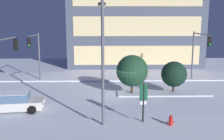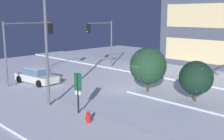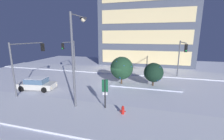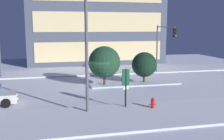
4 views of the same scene
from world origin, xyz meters
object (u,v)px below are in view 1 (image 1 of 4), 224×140
car_near (14,102)px  street_lamp_arched (103,45)px  traffic_light_corner_near_left (4,60)px  traffic_light_corner_far_left (35,49)px  fire_hydrant (171,121)px  decorated_tree_median (132,71)px  parking_info_sign (143,99)px  traffic_light_corner_far_right (199,48)px  decorated_tree_left_of_median (174,74)px

car_near → street_lamp_arched: size_ratio=0.56×
traffic_light_corner_near_left → traffic_light_corner_far_left: (-0.43, 10.01, -0.20)m
fire_hydrant → decorated_tree_median: 8.51m
parking_info_sign → decorated_tree_median: (-0.03, 7.42, 0.54)m
traffic_light_corner_far_left → traffic_light_corner_far_right: (18.37, -0.48, 0.17)m
decorated_tree_left_of_median → car_near: bearing=-160.4°
car_near → street_lamp_arched: bearing=-27.5°
traffic_light_corner_far_left → traffic_light_corner_far_right: traffic_light_corner_far_right is taller
street_lamp_arched → parking_info_sign: street_lamp_arched is taller
parking_info_sign → street_lamp_arched: bearing=73.1°
traffic_light_corner_far_right → street_lamp_arched: (-10.66, -11.36, 1.30)m
traffic_light_corner_far_right → fire_hydrant: bearing=-26.5°
traffic_light_corner_near_left → traffic_light_corner_far_left: 10.03m
traffic_light_corner_far_right → traffic_light_corner_far_left: bearing=-91.5°
fire_hydrant → parking_info_sign: size_ratio=0.31×
traffic_light_corner_far_left → decorated_tree_left_of_median: bearing=73.6°
street_lamp_arched → parking_info_sign: bearing=-96.8°
traffic_light_corner_near_left → decorated_tree_left_of_median: bearing=-68.1°
car_near → street_lamp_arched: 8.86m
decorated_tree_left_of_median → fire_hydrant: bearing=-105.6°
traffic_light_corner_far_right → parking_info_sign: (-7.89, -11.61, -2.35)m
traffic_light_corner_far_left → fire_hydrant: size_ratio=6.60×
decorated_tree_left_of_median → parking_info_sign: bearing=-117.9°
decorated_tree_left_of_median → traffic_light_corner_near_left: bearing=-158.1°
car_near → decorated_tree_left_of_median: decorated_tree_left_of_median is taller
decorated_tree_median → decorated_tree_left_of_median: 4.20m
fire_hydrant → parking_info_sign: bearing=159.1°
street_lamp_arched → traffic_light_corner_far_right: bearing=-44.8°
parking_info_sign → traffic_light_corner_near_left: bearing=66.6°
street_lamp_arched → traffic_light_corner_far_left: bearing=31.4°
traffic_light_corner_far_right → fire_hydrant: traffic_light_corner_far_right is taller
car_near → fire_hydrant: (11.57, -3.48, -0.30)m
fire_hydrant → decorated_tree_left_of_median: bearing=74.4°
traffic_light_corner_far_left → street_lamp_arched: bearing=33.1°
fire_hydrant → decorated_tree_median: size_ratio=0.22×
traffic_light_corner_far_left → traffic_light_corner_far_right: 18.37m
street_lamp_arched → decorated_tree_left_of_median: street_lamp_arched is taller
parking_info_sign → decorated_tree_left_of_median: decorated_tree_left_of_median is taller
traffic_light_corner_near_left → parking_info_sign: traffic_light_corner_near_left is taller
traffic_light_corner_near_left → parking_info_sign: 10.53m
decorated_tree_left_of_median → street_lamp_arched: bearing=-132.5°
traffic_light_corner_far_right → decorated_tree_left_of_median: 5.82m
traffic_light_corner_near_left → traffic_light_corner_far_right: bearing=-62.0°
traffic_light_corner_far_left → decorated_tree_left_of_median: 15.36m
decorated_tree_left_of_median → traffic_light_corner_far_right: bearing=45.5°
fire_hydrant → decorated_tree_left_of_median: size_ratio=0.27×
parking_info_sign → decorated_tree_median: bearing=-11.5°
car_near → traffic_light_corner_far_right: 20.06m
traffic_light_corner_far_left → parking_info_sign: traffic_light_corner_far_left is taller
street_lamp_arched → decorated_tree_left_of_median: (6.89, 7.53, -3.53)m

